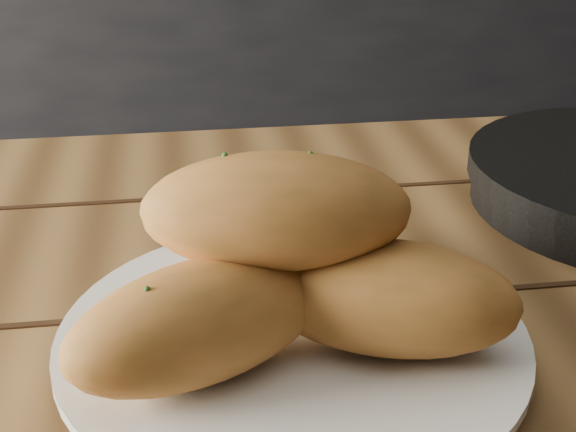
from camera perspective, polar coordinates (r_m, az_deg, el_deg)
The scene contains 3 objects.
counter at distance 2.29m, azimuth -4.78°, elevation 10.14°, with size 2.80×0.60×0.90m, color black.
plate at distance 0.53m, azimuth 0.31°, elevation -8.82°, with size 0.30×0.30×0.02m.
bread_rolls at distance 0.49m, azimuth -0.29°, elevation -3.62°, with size 0.29×0.25×0.12m.
Camera 1 is at (-0.12, -0.51, 1.06)m, focal length 50.00 mm.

